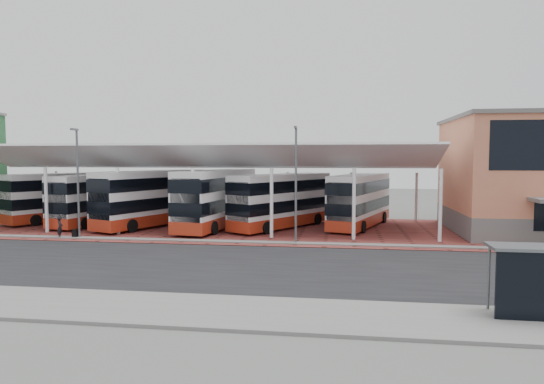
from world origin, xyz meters
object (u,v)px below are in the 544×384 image
object	(u,v)px
bus_1	(99,199)
bus_0	(64,197)
bus_4	(282,201)
pedestrian	(60,227)
bus_5	(360,201)
bus_2	(153,199)
bus_3	(217,199)

from	to	relation	value
bus_1	bus_0	bearing A→B (deg)	172.72
bus_1	bus_4	world-z (taller)	bus_4
pedestrian	bus_0	bearing A→B (deg)	9.03
bus_5	pedestrian	bearing A→B (deg)	-139.11
bus_0	bus_5	size ratio (longest dim) A/B	0.97
bus_2	bus_3	world-z (taller)	bus_3
bus_1	bus_2	world-z (taller)	bus_2
bus_2	bus_4	world-z (taller)	bus_2
bus_1	bus_5	xyz separation A→B (m)	(23.20, 1.34, 0.03)
bus_4	bus_1	bearing A→B (deg)	-149.92
bus_4	pedestrian	bearing A→B (deg)	-122.83
bus_3	pedestrian	world-z (taller)	bus_3
bus_0	bus_2	bearing A→B (deg)	15.99
bus_0	bus_1	size ratio (longest dim) A/B	0.98
bus_0	bus_1	world-z (taller)	bus_0
bus_1	bus_4	size ratio (longest dim) A/B	1.02
bus_4	bus_0	bearing A→B (deg)	-153.31
bus_0	bus_5	world-z (taller)	bus_5
bus_0	bus_4	xyz separation A→B (m)	(20.73, -1.62, 0.03)
bus_3	bus_4	world-z (taller)	bus_3
bus_2	bus_3	size ratio (longest dim) A/B	0.97
bus_1	bus_5	size ratio (longest dim) A/B	0.99
bus_0	bus_4	distance (m)	20.79
bus_0	bus_4	world-z (taller)	bus_4
bus_4	pedestrian	distance (m)	17.34
bus_0	pedestrian	size ratio (longest dim) A/B	6.79
bus_4	bus_5	bearing A→B (deg)	45.25
bus_5	pedestrian	distance (m)	24.01
bus_2	bus_3	bearing A→B (deg)	20.13
bus_0	bus_4	size ratio (longest dim) A/B	1.00
bus_3	pedestrian	distance (m)	12.34
bus_3	pedestrian	size ratio (longest dim) A/B	7.66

